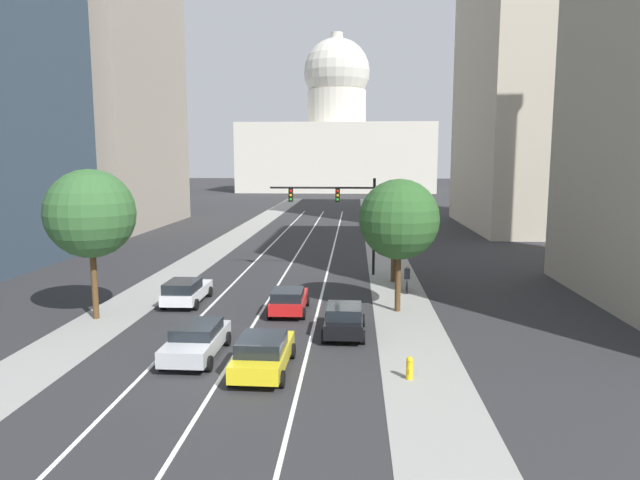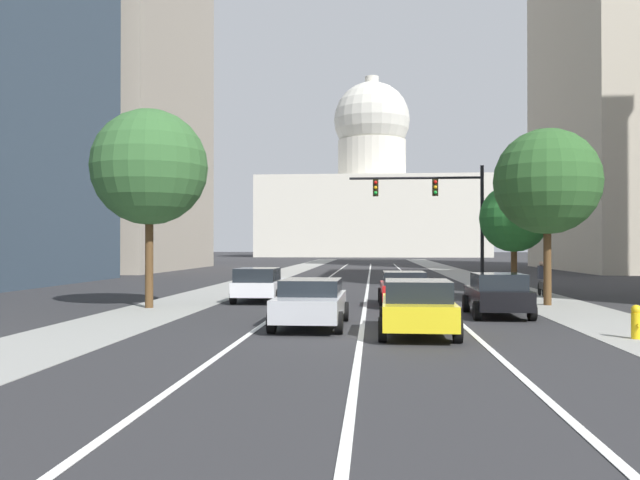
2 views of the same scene
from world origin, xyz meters
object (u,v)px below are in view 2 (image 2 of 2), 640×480
at_px(car_silver, 311,302).
at_px(traffic_signal_mast, 441,203).
at_px(street_tree_near_right, 514,218).
at_px(car_yellow, 417,306).
at_px(street_tree_far_right, 547,182).
at_px(cyclist, 542,279).
at_px(car_red, 403,288).
at_px(capitol_building, 372,197).
at_px(fire_hydrant, 636,322).
at_px(street_tree_mid_left, 149,167).
at_px(car_black, 497,294).
at_px(car_white, 260,284).

bearing_deg(car_silver, traffic_signal_mast, -17.12).
bearing_deg(street_tree_near_right, car_yellow, -109.98).
distance_m(traffic_signal_mast, street_tree_far_right, 10.54).
height_order(car_yellow, cyclist, cyclist).
height_order(car_silver, car_red, car_silver).
height_order(traffic_signal_mast, street_tree_far_right, street_tree_far_right).
height_order(capitol_building, car_silver, capitol_building).
height_order(fire_hydrant, cyclist, cyclist).
bearing_deg(traffic_signal_mast, street_tree_far_right, -71.47).
height_order(capitol_building, street_tree_mid_left, capitol_building).
relative_size(car_yellow, car_red, 1.10).
height_order(car_red, cyclist, cyclist).
bearing_deg(street_tree_mid_left, cyclist, 22.83).
xyz_separation_m(car_silver, car_black, (6.20, 3.43, 0.02)).
bearing_deg(street_tree_near_right, car_red, -126.32).
distance_m(fire_hydrant, street_tree_near_right, 17.89).
distance_m(car_red, street_tree_far_right, 7.45).
distance_m(car_yellow, street_tree_near_right, 18.51).
bearing_deg(fire_hydrant, car_white, 138.15).
distance_m(car_yellow, traffic_signal_mast, 20.07).
bearing_deg(fire_hydrant, car_red, 122.18).
bearing_deg(car_yellow, car_black, -30.85).
bearing_deg(street_tree_mid_left, car_silver, -38.05).
bearing_deg(capitol_building, car_black, -87.92).
relative_size(car_black, street_tree_near_right, 0.70).
distance_m(car_white, street_tree_near_right, 14.55).
distance_m(street_tree_mid_left, street_tree_near_right, 19.27).
height_order(capitol_building, street_tree_near_right, capitol_building).
xyz_separation_m(car_silver, car_white, (-3.10, 8.73, 0.02)).
relative_size(cyclist, street_tree_mid_left, 0.22).
distance_m(fire_hydrant, street_tree_far_right, 10.91).
bearing_deg(car_yellow, car_silver, 64.60).
relative_size(capitol_building, street_tree_mid_left, 6.42).
bearing_deg(street_tree_mid_left, street_tree_near_right, 31.88).
bearing_deg(traffic_signal_mast, car_white, -133.86).
xyz_separation_m(car_red, street_tree_far_right, (5.97, 0.80, 4.37)).
height_order(street_tree_mid_left, street_tree_far_right, street_tree_mid_left).
bearing_deg(traffic_signal_mast, street_tree_mid_left, -135.55).
bearing_deg(capitol_building, street_tree_far_right, -86.51).
distance_m(capitol_building, traffic_signal_mast, 114.00).
bearing_deg(car_white, car_silver, -160.76).
relative_size(car_white, street_tree_near_right, 0.80).
bearing_deg(cyclist, car_silver, 144.53).
bearing_deg(car_black, car_white, 60.88).
xyz_separation_m(car_white, car_black, (9.31, -5.29, 0.00)).
bearing_deg(car_yellow, street_tree_near_right, -18.89).
relative_size(car_red, fire_hydrant, 4.57).
bearing_deg(street_tree_mid_left, fire_hydrant, -25.12).
height_order(car_red, fire_hydrant, car_red).
relative_size(car_silver, car_black, 1.15).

